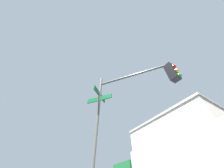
# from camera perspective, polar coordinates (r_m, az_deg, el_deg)

# --- Properties ---
(traffic_signal_near) EXTENTS (3.02, 2.35, 5.51)m
(traffic_signal_near) POSITION_cam_1_polar(r_m,az_deg,el_deg) (4.21, 10.20, -6.80)
(traffic_signal_near) COLOR #474C47
(traffic_signal_near) RESTS_ON ground_plane
(building_stucco) EXTENTS (15.51, 20.52, 11.89)m
(building_stucco) POSITION_cam_1_polar(r_m,az_deg,el_deg) (29.50, 39.44, -27.72)
(building_stucco) COLOR beige
(building_stucco) RESTS_ON ground_plane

